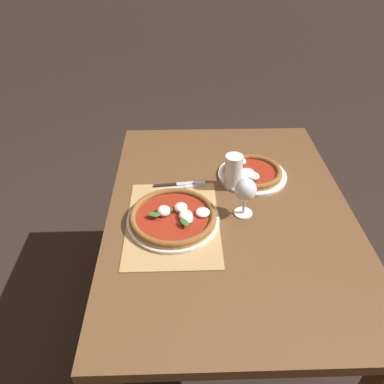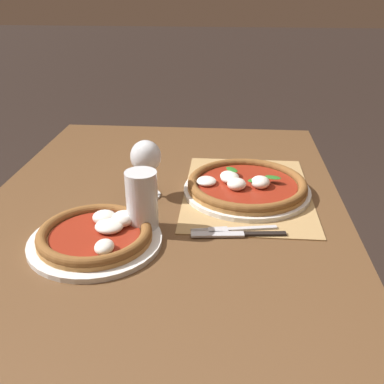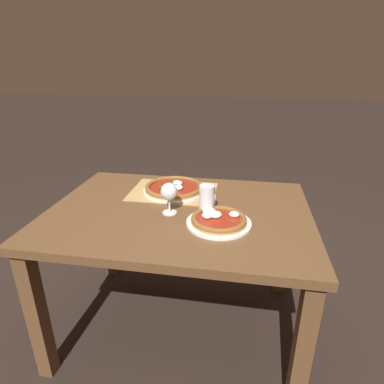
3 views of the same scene
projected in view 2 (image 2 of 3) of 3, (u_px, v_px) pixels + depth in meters
The scene contains 8 objects.
dining_table at pixel (164, 236), 1.21m from camera, with size 1.28×0.93×0.74m.
paper_placemat at pixel (247, 192), 1.22m from camera, with size 0.47×0.34×0.00m, color #A88451.
pizza_near at pixel (246, 185), 1.20m from camera, with size 0.34×0.34×0.05m.
pizza_far at pixel (96, 235), 0.98m from camera, with size 0.29×0.29×0.05m.
wine_glass at pixel (146, 159), 1.15m from camera, with size 0.08×0.08×0.16m.
pint_glass at pixel (142, 203), 1.01m from camera, with size 0.07×0.07×0.15m.
fork at pixel (233, 229), 1.03m from camera, with size 0.05×0.20×0.00m.
knife at pixel (238, 234), 1.01m from camera, with size 0.04×0.22×0.01m.
Camera 2 is at (-1.03, -0.16, 1.27)m, focal length 42.00 mm.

